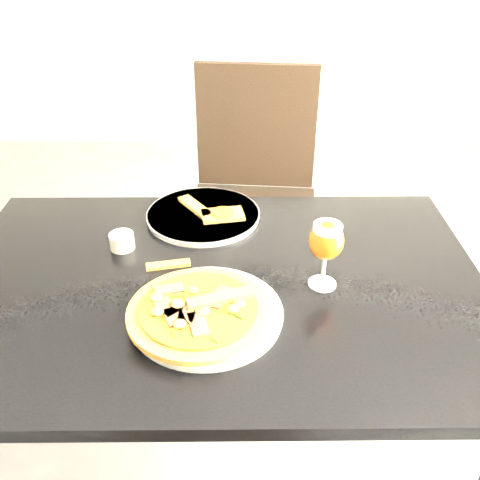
{
  "coord_description": "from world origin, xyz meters",
  "views": [
    {
      "loc": [
        0.03,
        -0.63,
        1.46
      ],
      "look_at": [
        0.02,
        0.37,
        0.83
      ],
      "focal_mm": 40.0,
      "sensor_mm": 36.0,
      "label": 1
    }
  ],
  "objects_px": {
    "dining_table": "(218,311)",
    "beer_glass": "(326,241)",
    "pizza": "(199,310)",
    "chair_far": "(253,197)"
  },
  "relations": [
    {
      "from": "pizza",
      "to": "beer_glass",
      "type": "bearing_deg",
      "value": 25.32
    },
    {
      "from": "pizza",
      "to": "beer_glass",
      "type": "height_order",
      "value": "beer_glass"
    },
    {
      "from": "dining_table",
      "to": "beer_glass",
      "type": "relative_size",
      "value": 7.74
    },
    {
      "from": "dining_table",
      "to": "beer_glass",
      "type": "xyz_separation_m",
      "value": [
        0.23,
        -0.01,
        0.2
      ]
    },
    {
      "from": "beer_glass",
      "to": "dining_table",
      "type": "bearing_deg",
      "value": 177.03
    },
    {
      "from": "dining_table",
      "to": "beer_glass",
      "type": "bearing_deg",
      "value": -4.13
    },
    {
      "from": "dining_table",
      "to": "pizza",
      "type": "bearing_deg",
      "value": -102.47
    },
    {
      "from": "chair_far",
      "to": "beer_glass",
      "type": "xyz_separation_m",
      "value": [
        0.14,
        -0.8,
        0.31
      ]
    },
    {
      "from": "chair_far",
      "to": "pizza",
      "type": "distance_m",
      "value": 0.96
    },
    {
      "from": "beer_glass",
      "to": "pizza",
      "type": "bearing_deg",
      "value": -154.68
    }
  ]
}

